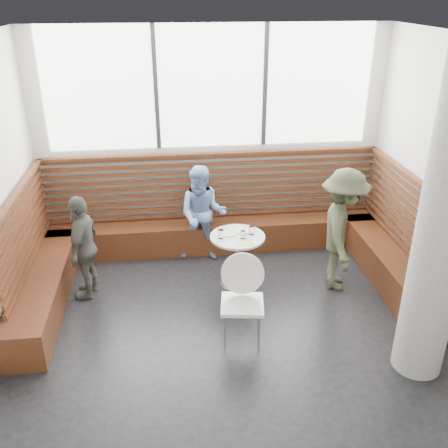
{
  "coord_description": "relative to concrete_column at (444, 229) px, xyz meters",
  "views": [
    {
      "loc": [
        -0.66,
        -4.45,
        3.63
      ],
      "look_at": [
        0.0,
        1.0,
        1.0
      ],
      "focal_mm": 40.0,
      "sensor_mm": 36.0,
      "label": 1
    }
  ],
  "objects": [
    {
      "name": "room",
      "position": [
        -1.85,
        0.6,
        0.0
      ],
      "size": [
        5.0,
        5.0,
        3.2
      ],
      "color": "silver",
      "rests_on": "ground"
    },
    {
      "name": "booth",
      "position": [
        -1.85,
        2.37,
        -1.19
      ],
      "size": [
        5.0,
        2.5,
        1.44
      ],
      "color": "#442111",
      "rests_on": "ground"
    },
    {
      "name": "concrete_column",
      "position": [
        0.0,
        0.0,
        0.0
      ],
      "size": [
        0.5,
        0.5,
        3.2
      ],
      "primitive_type": "cylinder",
      "color": "gray",
      "rests_on": "ground"
    },
    {
      "name": "cafe_table",
      "position": [
        -1.65,
        1.79,
        -1.08
      ],
      "size": [
        0.71,
        0.71,
        0.73
      ],
      "color": "silver",
      "rests_on": "ground"
    },
    {
      "name": "cafe_chair",
      "position": [
        -1.77,
        0.69,
        -1.01
      ],
      "size": [
        0.48,
        0.47,
        1.01
      ],
      "rotation": [
        0.0,
        0.0,
        -0.15
      ],
      "color": "white",
      "rests_on": "ground"
    },
    {
      "name": "adult_man",
      "position": [
        -0.33,
        1.61,
        -0.79
      ],
      "size": [
        0.87,
        1.18,
        1.63
      ],
      "primitive_type": "imported",
      "rotation": [
        0.0,
        0.0,
        1.3
      ],
      "color": "#3F442D",
      "rests_on": "ground"
    },
    {
      "name": "child_back",
      "position": [
        -2.04,
        2.57,
        -0.89
      ],
      "size": [
        0.77,
        0.65,
        1.41
      ],
      "primitive_type": "imported",
      "rotation": [
        0.0,
        0.0,
        -0.19
      ],
      "color": "#7E9FDA",
      "rests_on": "ground"
    },
    {
      "name": "child_left",
      "position": [
        -3.59,
        1.8,
        -0.92
      ],
      "size": [
        0.47,
        0.85,
        1.37
      ],
      "primitive_type": "imported",
      "rotation": [
        0.0,
        0.0,
        -1.75
      ],
      "color": "#54534C",
      "rests_on": "ground"
    },
    {
      "name": "plate_near",
      "position": [
        -1.75,
        1.85,
        -0.86
      ],
      "size": [
        0.19,
        0.19,
        0.01
      ],
      "primitive_type": "cylinder",
      "color": "white",
      "rests_on": "cafe_table"
    },
    {
      "name": "plate_far",
      "position": [
        -1.56,
        1.91,
        -0.86
      ],
      "size": [
        0.2,
        0.2,
        0.01
      ],
      "primitive_type": "cylinder",
      "color": "white",
      "rests_on": "cafe_table"
    },
    {
      "name": "glass_left",
      "position": [
        -1.87,
        1.75,
        -0.81
      ],
      "size": [
        0.07,
        0.07,
        0.12
      ],
      "primitive_type": "cylinder",
      "color": "white",
      "rests_on": "cafe_table"
    },
    {
      "name": "glass_mid",
      "position": [
        -1.59,
        1.71,
        -0.82
      ],
      "size": [
        0.06,
        0.06,
        0.1
      ],
      "primitive_type": "cylinder",
      "color": "white",
      "rests_on": "cafe_table"
    },
    {
      "name": "glass_right",
      "position": [
        -1.47,
        1.81,
        -0.81
      ],
      "size": [
        0.07,
        0.07,
        0.11
      ],
      "primitive_type": "cylinder",
      "color": "white",
      "rests_on": "cafe_table"
    },
    {
      "name": "menu_card",
      "position": [
        -1.6,
        1.58,
        -0.87
      ],
      "size": [
        0.22,
        0.16,
        0.0
      ],
      "primitive_type": "cube",
      "rotation": [
        0.0,
        0.0,
        0.05
      ],
      "color": "#A5C64C",
      "rests_on": "cafe_table"
    }
  ]
}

